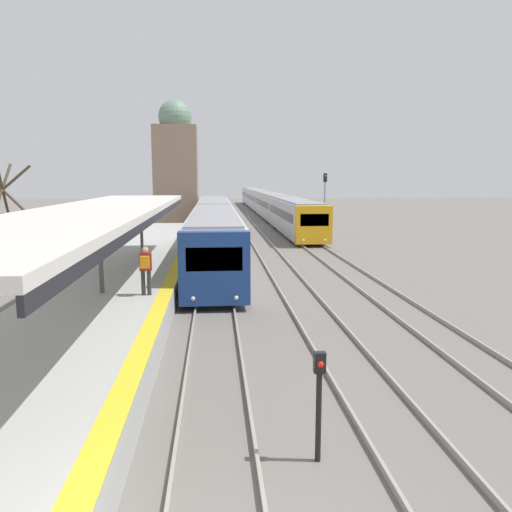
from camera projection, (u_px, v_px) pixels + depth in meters
The scene contains 8 objects.
platform_canopy at pixel (100, 211), 16.97m from camera, with size 4.00×24.54×2.97m.
person_on_platform at pixel (146, 267), 16.88m from camera, with size 0.40×0.40×1.66m.
train_near at pixel (214, 224), 35.20m from camera, with size 2.65×34.81×3.11m.
train_far at pixel (265, 202), 68.77m from camera, with size 2.63×68.29×3.10m.
signal_post_near at pixel (319, 395), 8.55m from camera, with size 0.20×0.21×1.99m.
signal_mast_far at pixel (325, 198), 40.91m from camera, with size 0.28×0.29×5.32m.
distant_domed_building at pixel (176, 168), 49.33m from camera, with size 4.21×4.21×12.46m.
bare_tree_background at pixel (6, 231), 22.10m from camera, with size 2.55×1.60×5.56m.
Camera 1 is at (0.03, -5.07, 4.89)m, focal length 35.00 mm.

